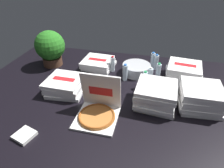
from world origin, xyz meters
TOP-DOWN VIEW (x-y plane):
  - ground_plane at (0.00, 0.00)m, footprint 3.20×2.40m
  - open_pizza_box at (-0.07, -0.25)m, footprint 0.37×0.38m
  - pizza_stack_left_near at (-0.35, 0.68)m, footprint 0.42×0.42m
  - pizza_stack_center_far at (0.43, 0.04)m, footprint 0.43×0.42m
  - pizza_stack_left_mid at (0.85, 0.12)m, footprint 0.42×0.40m
  - pizza_stack_right_near at (0.74, 0.63)m, footprint 0.42×0.41m
  - pizza_stack_left_far at (-0.53, 0.06)m, footprint 0.41×0.40m
  - ice_bucket at (0.17, 0.63)m, footprint 0.36×0.36m
  - water_bottle_0 at (-0.14, 0.61)m, footprint 0.06×0.06m
  - water_bottle_1 at (0.36, 0.86)m, footprint 0.06×0.06m
  - water_bottle_2 at (0.30, 0.32)m, footprint 0.06×0.06m
  - water_bottle_3 at (0.40, 0.80)m, footprint 0.06×0.06m
  - water_bottle_4 at (0.35, 0.42)m, footprint 0.06×0.06m
  - water_bottle_5 at (0.06, 0.44)m, footprint 0.06×0.06m
  - water_bottle_6 at (0.44, 0.56)m, footprint 0.06×0.06m
  - potted_plant at (-0.98, 0.60)m, footprint 0.39×0.39m
  - napkin_pile at (-0.59, -0.63)m, footprint 0.18×0.18m

SIDE VIEW (x-z plane):
  - ground_plane at x=0.00m, z-range -0.02..0.00m
  - napkin_pile at x=-0.59m, z-range 0.00..0.03m
  - pizza_stack_left_near at x=-0.35m, z-range 0.00..0.11m
  - ice_bucket at x=0.17m, z-range 0.00..0.12m
  - open_pizza_box at x=-0.07m, z-range -0.13..0.27m
  - pizza_stack_left_far at x=-0.53m, z-range 0.00..0.15m
  - pizza_stack_right_near at x=0.74m, z-range 0.00..0.19m
  - water_bottle_0 at x=-0.14m, z-range -0.01..0.21m
  - water_bottle_1 at x=0.36m, z-range -0.01..0.21m
  - water_bottle_2 at x=0.30m, z-range -0.01..0.21m
  - water_bottle_3 at x=0.40m, z-range -0.01..0.21m
  - water_bottle_4 at x=0.35m, z-range -0.01..0.21m
  - water_bottle_5 at x=0.06m, z-range -0.01..0.21m
  - water_bottle_6 at x=0.44m, z-range -0.01..0.21m
  - pizza_stack_center_far at x=0.43m, z-range 0.00..0.23m
  - pizza_stack_left_mid at x=0.85m, z-range 0.00..0.23m
  - potted_plant at x=-0.98m, z-range 0.02..0.49m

